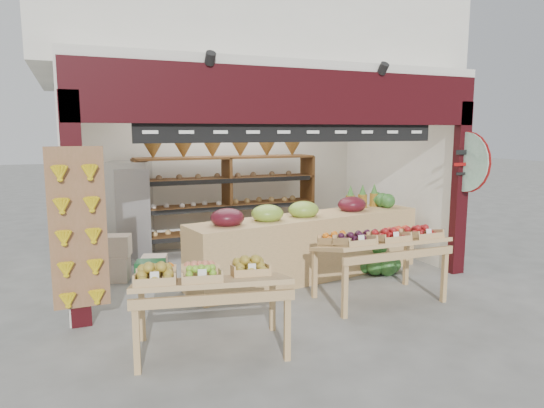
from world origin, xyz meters
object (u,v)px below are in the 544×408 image
(refrigerator, at_px, (131,212))
(display_table_right, at_px, (380,240))
(cardboard_stack, at_px, (132,263))
(watermelon_pile, at_px, (375,259))
(display_table_left, at_px, (200,278))
(back_shelving, at_px, (227,184))
(mid_counter, at_px, (308,244))

(refrigerator, relative_size, display_table_right, 1.06)
(refrigerator, xyz_separation_m, display_table_right, (2.77, -3.27, -0.05))
(refrigerator, relative_size, cardboard_stack, 1.57)
(refrigerator, xyz_separation_m, watermelon_pile, (3.47, -2.18, -0.64))
(watermelon_pile, bearing_deg, display_table_left, -152.97)
(back_shelving, xyz_separation_m, cardboard_stack, (-1.85, -1.11, -1.01))
(cardboard_stack, xyz_separation_m, watermelon_pile, (3.60, -1.08, -0.04))
(back_shelving, distance_m, watermelon_pile, 2.99)
(refrigerator, height_order, cardboard_stack, refrigerator)
(display_table_left, bearing_deg, back_shelving, 68.90)
(refrigerator, bearing_deg, cardboard_stack, -79.67)
(refrigerator, xyz_separation_m, cardboard_stack, (-0.14, -1.10, -0.60))
(refrigerator, height_order, watermelon_pile, refrigerator)
(display_table_left, relative_size, display_table_right, 1.04)
(watermelon_pile, bearing_deg, cardboard_stack, 163.36)
(back_shelving, bearing_deg, watermelon_pile, -51.28)
(refrigerator, height_order, display_table_left, refrigerator)
(cardboard_stack, bearing_deg, refrigerator, 82.97)
(display_table_left, xyz_separation_m, watermelon_pile, (3.23, 1.65, -0.55))
(display_table_right, relative_size, watermelon_pile, 2.21)
(back_shelving, distance_m, mid_counter, 2.25)
(cardboard_stack, distance_m, watermelon_pile, 3.76)
(cardboard_stack, height_order, mid_counter, mid_counter)
(refrigerator, xyz_separation_m, display_table_left, (0.24, -3.83, -0.10))
(refrigerator, bearing_deg, display_table_left, -69.10)
(back_shelving, xyz_separation_m, watermelon_pile, (1.75, -2.19, -1.05))
(display_table_right, bearing_deg, display_table_left, -167.59)
(display_table_right, distance_m, watermelon_pile, 1.43)
(back_shelving, height_order, mid_counter, back_shelving)
(cardboard_stack, xyz_separation_m, display_table_left, (0.37, -2.73, 0.51))
(cardboard_stack, height_order, display_table_left, display_table_left)
(mid_counter, bearing_deg, refrigerator, 139.44)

